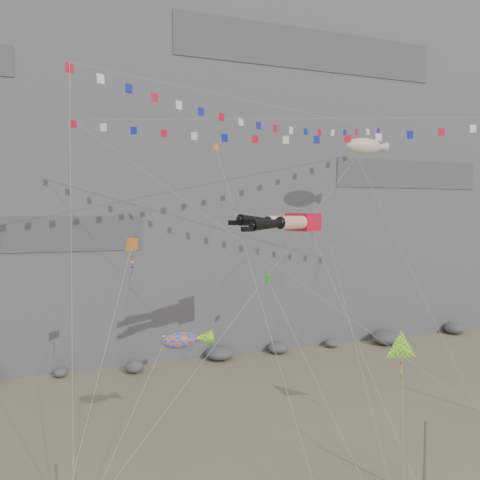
{
  "coord_description": "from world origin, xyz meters",
  "views": [
    {
      "loc": [
        -12.68,
        -24.38,
        13.85
      ],
      "look_at": [
        -0.82,
        9.0,
        11.74
      ],
      "focal_mm": 35.0,
      "sensor_mm": 36.0,
      "label": 1
    }
  ],
  "objects": [
    {
      "name": "flag_banner_upper",
      "position": [
        1.23,
        8.66,
        21.94
      ],
      "size": [
        28.3,
        18.12,
        28.95
      ],
      "color": "red",
      "rests_on": "ground"
    },
    {
      "name": "fish_windsock",
      "position": [
        -7.45,
        0.03,
        6.96
      ],
      "size": [
        7.3,
        5.22,
        10.01
      ],
      "color": "orange",
      "rests_on": "ground"
    },
    {
      "name": "talus_boulders",
      "position": [
        0.0,
        17.0,
        0.6
      ],
      "size": [
        60.0,
        3.0,
        1.2
      ],
      "primitive_type": null,
      "color": "#5C5C61",
      "rests_on": "ground"
    },
    {
      "name": "delta_kite",
      "position": [
        5.96,
        -1.33,
        5.52
      ],
      "size": [
        5.89,
        6.66,
        9.47
      ],
      "color": "#F6EF0C",
      "rests_on": "ground"
    },
    {
      "name": "flag_banner_lower",
      "position": [
        2.66,
        5.74,
        20.44
      ],
      "size": [
        30.48,
        13.56,
        24.16
      ],
      "color": "red",
      "rests_on": "ground"
    },
    {
      "name": "ground",
      "position": [
        0.0,
        0.0,
        0.0
      ],
      "size": [
        120.0,
        120.0,
        0.0
      ],
      "primitive_type": "plane",
      "color": "gray",
      "rests_on": "ground"
    },
    {
      "name": "harlequin_kite",
      "position": [
        -9.44,
        4.15,
        11.86
      ],
      "size": [
        5.09,
        8.88,
        14.91
      ],
      "color": "red",
      "rests_on": "ground"
    },
    {
      "name": "anchor_pole_center",
      "position": [
        2.95,
        -6.88,
        1.95
      ],
      "size": [
        0.12,
        0.12,
        3.9
      ],
      "primitive_type": "cylinder",
      "color": "gray",
      "rests_on": "ground"
    },
    {
      "name": "small_kite_b",
      "position": [
        4.71,
        5.05,
        11.41
      ],
      "size": [
        3.84,
        12.25,
        16.65
      ],
      "color": "purple",
      "rests_on": "ground"
    },
    {
      "name": "legs_kite",
      "position": [
        0.36,
        3.63,
        13.17
      ],
      "size": [
        6.88,
        13.05,
        17.64
      ],
      "rotation": [
        0.0,
        0.0,
        0.36
      ],
      "color": "red",
      "rests_on": "ground"
    },
    {
      "name": "small_kite_a",
      "position": [
        -3.36,
        6.35,
        17.8
      ],
      "size": [
        1.63,
        13.93,
        22.65
      ],
      "color": "orange",
      "rests_on": "ground"
    },
    {
      "name": "cliff",
      "position": [
        0.0,
        32.0,
        25.0
      ],
      "size": [
        80.0,
        28.0,
        50.0
      ],
      "primitive_type": "cube",
      "color": "slate",
      "rests_on": "ground"
    },
    {
      "name": "blimp_windsock",
      "position": [
        11.36,
        10.88,
        19.59
      ],
      "size": [
        4.37,
        13.09,
        23.17
      ],
      "color": "beige",
      "rests_on": "ground"
    },
    {
      "name": "small_kite_c",
      "position": [
        -1.21,
        2.49,
        9.51
      ],
      "size": [
        2.44,
        9.36,
        13.08
      ],
      "color": "#1AA118",
      "rests_on": "ground"
    }
  ]
}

